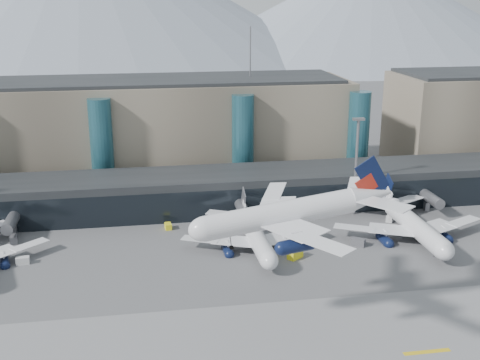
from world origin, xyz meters
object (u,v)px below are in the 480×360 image
Objects in this scene: jet_parked_right at (409,216)px; veh_d at (390,218)px; hero_jet at (301,205)px; lightmast_mid at (356,161)px; veh_a at (23,260)px; veh_f at (14,239)px; jet_parked_mid at (253,227)px; veh_c at (358,242)px; veh_h at (295,254)px; veh_b at (168,226)px; veh_g at (400,232)px.

veh_d is (-0.69, 8.92, -3.94)m from jet_parked_right.
hero_jet reaches higher than veh_d.
veh_a is at bearing -167.54° from lightmast_mid.
jet_parked_mid is at bearing -110.47° from veh_f.
veh_c is 1.08× the size of veh_d.
veh_h is at bearing 107.05° from jet_parked_right.
veh_a is 1.13× the size of veh_b.
lightmast_mid is at bearing -63.38° from jet_parked_mid.
veh_g is at bearing 42.40° from hero_jet.
veh_b is at bearing 103.77° from veh_h.
lightmast_mid is 19.94m from jet_parked_right.
veh_d is 0.83× the size of veh_h.
veh_f reaches higher than veh_a.
veh_b is 0.96× the size of veh_g.
veh_f is at bearing -176.34° from lightmast_mid.
veh_f is at bearing 78.33° from jet_parked_mid.
veh_h is (26.51, -21.74, 0.26)m from veh_b.
jet_parked_mid is 37.79m from jet_parked_right.
hero_jet is at bearing -179.92° from jet_parked_mid.
hero_jet is 12.93× the size of veh_a.
jet_parked_right is 15.36× the size of veh_g.
hero_jet is 14.62× the size of veh_b.
jet_parked_right is at bearing -90.86° from jet_parked_mid.
veh_f is at bearing 104.07° from veh_a.
veh_g is at bearing 91.80° from jet_parked_right.
lightmast_mid is 60.61m from hero_jet.
lightmast_mid is 9.25× the size of veh_a.
veh_d is (55.95, -3.83, 0.12)m from veh_b.
jet_parked_mid is at bearing -152.26° from lightmast_mid.
lightmast_mid is at bearing 109.36° from veh_c.
veh_a is at bearing 109.32° from veh_b.
veh_a is at bearing 136.57° from veh_h.
veh_c is (-14.18, -4.74, -3.89)m from jet_parked_right.
veh_h is (-28.26, -8.95, 0.22)m from veh_g.
hero_jet is 65.84m from veh_a.
veh_d is 1.14× the size of veh_g.
veh_f is (-4.09, 12.33, 0.11)m from veh_a.
jet_parked_mid is at bearing 138.48° from veh_d.
lightmast_mid is 0.72× the size of hero_jet.
lightmast_mid is at bearing -96.25° from veh_f.
hero_jet reaches higher than lightmast_mid.
veh_c is 19.19m from veh_d.
jet_parked_right reaches higher than veh_h.
veh_d is at bearing -100.60° from veh_f.
veh_h is (-29.44, -17.91, 0.14)m from veh_d.
veh_c is 13.17m from veh_g.
lightmast_mid is 85.52m from veh_f.
hero_jet is at bearing -91.04° from veh_g.
veh_h reaches higher than veh_b.
lightmast_mid reaches higher than veh_c.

